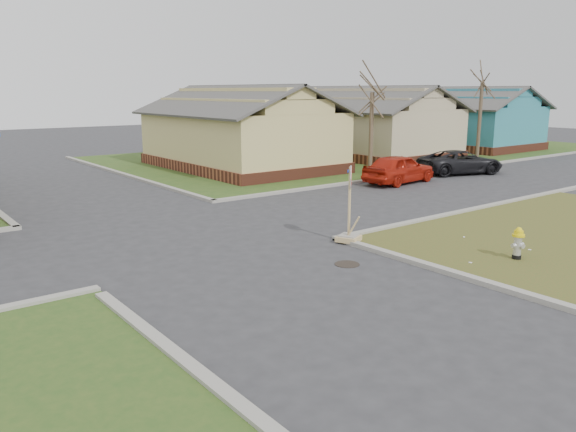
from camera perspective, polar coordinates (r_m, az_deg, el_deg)
ground at (r=13.45m, az=-2.32°, el=-6.15°), size 120.00×120.00×0.00m
verge_far_right at (r=41.06m, az=8.30°, el=6.47°), size 37.00×19.00×0.05m
curbs at (r=17.60m, az=-11.79°, el=-1.87°), size 80.00×40.00×0.12m
manhole at (r=14.41m, az=6.02°, el=-4.88°), size 0.64×0.64×0.01m
side_house_yellow at (r=32.08m, az=-4.88°, el=8.75°), size 7.60×11.60×4.70m
side_house_tan at (r=38.42m, az=7.92°, el=9.31°), size 7.60×11.60×4.70m
side_house_teal at (r=46.07m, az=16.80°, el=9.42°), size 7.60×11.60×4.70m
tree_mid_right at (r=29.74m, az=8.43°, el=8.29°), size 0.22×0.22×4.20m
tree_far_right at (r=37.72m, az=18.88°, el=9.07°), size 0.22×0.22×4.76m
fire_hydrant at (r=15.68m, az=22.32°, el=-2.41°), size 0.32×0.32×0.85m
stop_sign at (r=16.31m, az=6.22°, el=-0.92°), size 0.63×0.61×2.22m
red_sedan at (r=27.30m, az=11.21°, el=4.74°), size 4.25×2.06×1.40m
dark_pickup at (r=31.29m, az=17.14°, el=5.26°), size 4.93×3.47×1.25m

